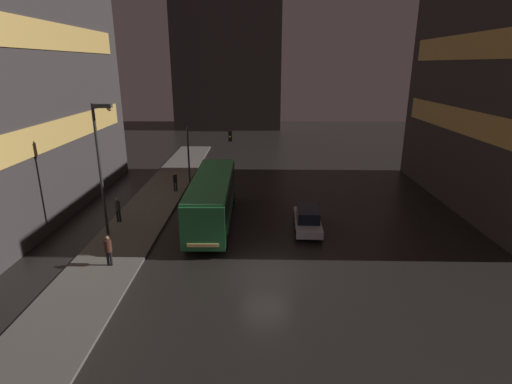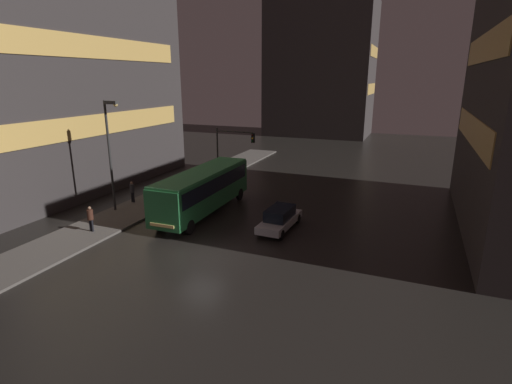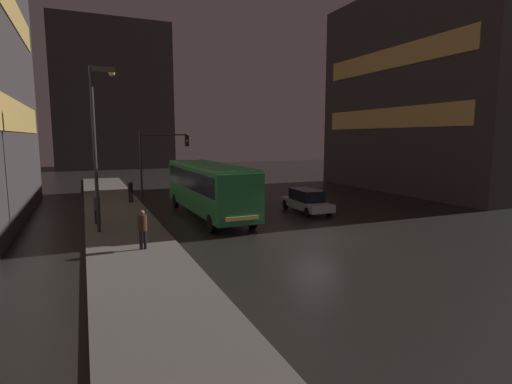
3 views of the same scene
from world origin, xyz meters
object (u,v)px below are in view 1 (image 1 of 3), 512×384
object	(u,v)px
pedestrian_near	(108,248)
street_lamp_sidewalk	(102,152)
car_taxi	(308,219)
traffic_light_main	(205,147)
pedestrian_mid	(175,180)
pedestrian_far	(118,208)
bus_near	(212,195)

from	to	relation	value
pedestrian_near	street_lamp_sidewalk	xyz separation A→B (m)	(-1.44, 4.26, 4.44)
car_taxi	traffic_light_main	xyz separation A→B (m)	(-8.13, 9.46, 3.06)
pedestrian_mid	pedestrian_near	bearing A→B (deg)	-90.85
pedestrian_mid	street_lamp_sidewalk	size ratio (longest dim) A/B	0.20
car_taxi	pedestrian_far	xyz separation A→B (m)	(-13.22, 0.92, 0.40)
pedestrian_far	pedestrian_mid	bearing A→B (deg)	-44.72
traffic_light_main	pedestrian_mid	bearing A→B (deg)	-150.41
pedestrian_mid	street_lamp_sidewalk	bearing A→B (deg)	-101.28
pedestrian_far	street_lamp_sidewalk	bearing A→B (deg)	160.77
pedestrian_near	pedestrian_far	xyz separation A→B (m)	(-1.65, 6.42, -0.02)
pedestrian_far	bus_near	bearing A→B (deg)	-113.54
bus_near	traffic_light_main	size ratio (longest dim) A/B	2.04
pedestrian_near	pedestrian_far	distance (m)	6.63
bus_near	street_lamp_sidewalk	size ratio (longest dim) A/B	1.35
bus_near	pedestrian_far	distance (m)	6.70
pedestrian_far	traffic_light_main	xyz separation A→B (m)	(5.08, 8.54, 2.66)
pedestrian_near	street_lamp_sidewalk	bearing A→B (deg)	-115.30
street_lamp_sidewalk	pedestrian_far	bearing A→B (deg)	95.52
car_taxi	pedestrian_mid	bearing A→B (deg)	-34.32
pedestrian_near	street_lamp_sidewalk	size ratio (longest dim) A/B	0.21
bus_near	street_lamp_sidewalk	distance (m)	7.71
car_taxi	pedestrian_near	bearing A→B (deg)	28.22
car_taxi	pedestrian_near	distance (m)	12.81
pedestrian_near	pedestrian_far	world-z (taller)	pedestrian_far
bus_near	pedestrian_mid	bearing A→B (deg)	-60.50
pedestrian_mid	street_lamp_sidewalk	distance (m)	10.59
car_taxi	pedestrian_mid	size ratio (longest dim) A/B	2.85
bus_near	traffic_light_main	distance (m)	8.72
pedestrian_mid	pedestrian_far	distance (m)	7.58
pedestrian_near	pedestrian_mid	world-z (taller)	pedestrian_near
car_taxi	street_lamp_sidewalk	world-z (taller)	street_lamp_sidewalk
pedestrian_near	pedestrian_far	size ratio (longest dim) A/B	1.00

